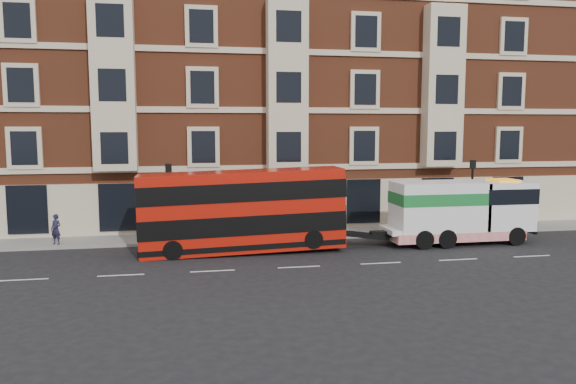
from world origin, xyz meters
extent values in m
plane|color=black|center=(0.00, 0.00, 0.00)|extent=(120.00, 120.00, 0.00)
cube|color=slate|center=(0.00, 7.50, 0.07)|extent=(90.00, 3.00, 0.15)
cube|color=brown|center=(0.50, 15.00, 9.00)|extent=(45.00, 12.00, 18.00)
cylinder|color=black|center=(-6.00, 6.20, 2.15)|extent=(0.14, 0.14, 4.00)
cube|color=black|center=(-6.00, 6.20, 4.25)|extent=(0.35, 0.15, 0.50)
cylinder|color=black|center=(12.00, 6.20, 2.15)|extent=(0.14, 0.14, 4.00)
cube|color=black|center=(12.00, 6.20, 4.25)|extent=(0.35, 0.15, 0.50)
cube|color=#AF1509|center=(-2.25, 3.60, 2.19)|extent=(10.43, 2.33, 4.10)
cube|color=black|center=(-2.25, 3.60, 1.58)|extent=(10.47, 2.39, 0.98)
cube|color=black|center=(-2.25, 3.60, 3.26)|extent=(10.47, 2.39, 0.93)
cylinder|color=black|center=(-5.79, 2.55, 0.48)|extent=(0.97, 0.30, 0.97)
cylinder|color=black|center=(-5.79, 4.65, 0.48)|extent=(0.97, 0.30, 0.97)
cylinder|color=black|center=(1.28, 2.55, 0.76)|extent=(0.97, 0.30, 0.97)
cylinder|color=black|center=(1.28, 4.65, 0.76)|extent=(0.97, 0.30, 0.97)
cube|color=white|center=(9.75, 3.60, 0.88)|extent=(8.38, 2.14, 0.28)
cube|color=white|center=(12.45, 3.60, 2.10)|extent=(2.98, 2.33, 2.70)
cube|color=white|center=(8.63, 3.60, 2.14)|extent=(5.03, 2.33, 2.70)
cube|color=#186F2E|center=(8.63, 3.60, 2.61)|extent=(5.08, 2.37, 0.65)
cube|color=red|center=(9.56, 3.60, 0.56)|extent=(7.45, 2.39, 0.51)
cylinder|color=black|center=(12.73, 2.55, 0.51)|extent=(1.02, 0.33, 1.02)
cylinder|color=black|center=(12.73, 4.65, 0.51)|extent=(1.02, 0.33, 1.02)
cylinder|color=black|center=(8.63, 2.55, 0.51)|extent=(1.02, 0.37, 1.02)
cylinder|color=black|center=(8.63, 4.65, 0.51)|extent=(1.02, 0.37, 1.02)
cylinder|color=black|center=(7.32, 2.55, 0.51)|extent=(1.02, 0.37, 1.02)
cylinder|color=black|center=(7.32, 4.65, 0.51)|extent=(1.02, 0.37, 1.02)
imported|color=#1B1A34|center=(-12.06, 6.69, 0.98)|extent=(0.72, 0.63, 1.66)
camera|label=1|loc=(-5.17, -25.00, 6.49)|focal=35.00mm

